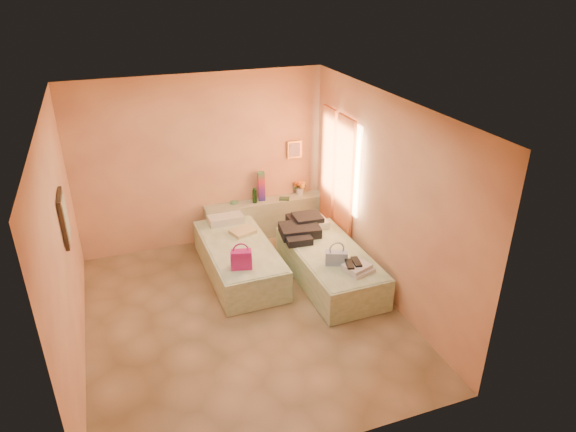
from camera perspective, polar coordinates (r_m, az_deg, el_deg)
name	(u,v)px	position (r m, az deg, el deg)	size (l,w,h in m)	color
ground	(244,316)	(7.00, -4.91, -10.98)	(4.50, 4.50, 0.00)	#9D835E
room_walls	(242,174)	(6.66, -5.10, 4.62)	(4.02, 4.51, 2.81)	#F7BC83
headboard_ledge	(265,218)	(8.79, -2.56, -0.23)	(2.05, 0.30, 0.65)	#A4B090
bed_left	(239,259)	(7.76, -5.46, -4.77)	(0.90, 2.00, 0.50)	beige
bed_right	(330,266)	(7.58, 4.64, -5.55)	(0.90, 2.00, 0.50)	beige
water_bottle	(255,196)	(8.54, -3.74, 2.26)	(0.07, 0.07, 0.25)	#143819
rainbow_box	(261,186)	(8.60, -2.97, 3.33)	(0.11, 0.11, 0.50)	#B71671
small_dish	(234,203)	(8.59, -6.03, 1.49)	(0.13, 0.13, 0.03)	#509367
green_book	(284,199)	(8.69, -0.42, 1.93)	(0.17, 0.12, 0.03)	#25462D
flower_vase	(300,186)	(8.86, 1.34, 3.34)	(0.23, 0.23, 0.29)	silver
magenta_handbag	(241,259)	(7.00, -5.22, -4.78)	(0.29, 0.16, 0.27)	#B71671
khaki_garment	(243,232)	(7.93, -5.05, -1.73)	(0.35, 0.28, 0.06)	tan
clothes_pile	(303,228)	(7.85, 1.69, -1.38)	(0.65, 0.65, 0.19)	black
blue_handbag	(336,258)	(7.10, 5.40, -4.67)	(0.30, 0.13, 0.19)	#476FAB
towel_stack	(359,268)	(6.99, 7.87, -5.77)	(0.35, 0.30, 0.10)	silver
sandal_pair	(353,263)	(6.97, 7.27, -5.23)	(0.19, 0.25, 0.03)	black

